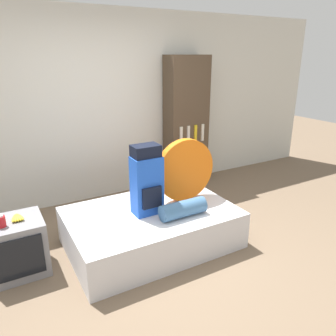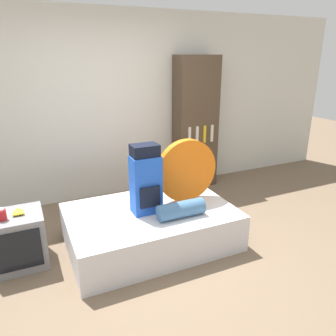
% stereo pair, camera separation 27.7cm
% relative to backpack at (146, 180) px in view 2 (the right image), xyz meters
% --- Properties ---
extents(ground_plane, '(16.00, 16.00, 0.00)m').
position_rel_backpack_xyz_m(ground_plane, '(0.02, -0.42, -0.77)').
color(ground_plane, brown).
extents(wall_back, '(8.00, 0.05, 2.60)m').
position_rel_backpack_xyz_m(wall_back, '(0.02, 1.58, 0.53)').
color(wall_back, silver).
rests_on(wall_back, ground_plane).
extents(bed, '(1.77, 1.18, 0.41)m').
position_rel_backpack_xyz_m(bed, '(0.05, 0.02, -0.56)').
color(bed, silver).
rests_on(bed, ground_plane).
extents(backpack, '(0.30, 0.23, 0.74)m').
position_rel_backpack_xyz_m(backpack, '(0.00, 0.00, 0.00)').
color(backpack, blue).
rests_on(backpack, bed).
extents(tent_bag, '(0.72, 0.09, 0.72)m').
position_rel_backpack_xyz_m(tent_bag, '(0.53, 0.10, 0.00)').
color(tent_bag, orange).
rests_on(tent_bag, bed).
extents(sleeping_roll, '(0.50, 0.17, 0.17)m').
position_rel_backpack_xyz_m(sleeping_roll, '(0.28, -0.26, -0.27)').
color(sleeping_roll, '#3D668E').
rests_on(sleeping_roll, bed).
extents(television, '(0.52, 0.49, 0.54)m').
position_rel_backpack_xyz_m(television, '(-1.28, 0.21, -0.49)').
color(television, gray).
rests_on(television, ground_plane).
extents(canister, '(0.08, 0.08, 0.12)m').
position_rel_backpack_xyz_m(canister, '(-1.38, 0.15, -0.17)').
color(canister, '#B2191E').
rests_on(canister, television).
extents(banana_bunch, '(0.13, 0.16, 0.04)m').
position_rel_backpack_xyz_m(banana_bunch, '(-1.24, 0.23, -0.20)').
color(banana_bunch, yellow).
rests_on(banana_bunch, television).
extents(bookshelf, '(0.65, 0.35, 2.00)m').
position_rel_backpack_xyz_m(bookshelf, '(1.35, 1.37, 0.23)').
color(bookshelf, '#473828').
rests_on(bookshelf, ground_plane).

